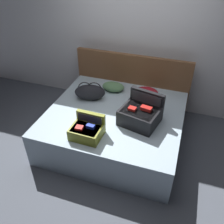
# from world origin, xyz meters

# --- Properties ---
(ground_plane) EXTENTS (12.00, 12.00, 0.00)m
(ground_plane) POSITION_xyz_m (0.00, 0.00, 0.00)
(ground_plane) COLOR #4C515B
(back_wall) EXTENTS (8.00, 0.10, 2.60)m
(back_wall) POSITION_xyz_m (0.00, 1.65, 1.30)
(back_wall) COLOR silver
(back_wall) RESTS_ON ground
(bed) EXTENTS (2.02, 1.86, 0.56)m
(bed) POSITION_xyz_m (0.00, 0.40, 0.28)
(bed) COLOR #99ADBC
(bed) RESTS_ON ground
(headboard) EXTENTS (2.06, 0.08, 1.10)m
(headboard) POSITION_xyz_m (0.00, 1.37, 0.55)
(headboard) COLOR brown
(headboard) RESTS_ON ground
(hard_case_large) EXTENTS (0.60, 0.57, 0.41)m
(hard_case_large) POSITION_xyz_m (0.41, 0.29, 0.71)
(hard_case_large) COLOR black
(hard_case_large) RESTS_ON bed
(hard_case_medium) EXTENTS (0.41, 0.36, 0.29)m
(hard_case_medium) POSITION_xyz_m (-0.18, -0.23, 0.66)
(hard_case_medium) COLOR olive
(hard_case_medium) RESTS_ON bed
(duffel_bag) EXTENTS (0.53, 0.35, 0.32)m
(duffel_bag) POSITION_xyz_m (-0.50, 0.62, 0.70)
(duffel_bag) COLOR black
(duffel_bag) RESTS_ON bed
(pillow_near_headboard) EXTENTS (0.44, 0.36, 0.16)m
(pillow_near_headboard) POSITION_xyz_m (0.35, 0.98, 0.64)
(pillow_near_headboard) COLOR maroon
(pillow_near_headboard) RESTS_ON bed
(pillow_center_head) EXTENTS (0.39, 0.28, 0.14)m
(pillow_center_head) POSITION_xyz_m (-0.23, 1.01, 0.63)
(pillow_center_head) COLOR #4C724C
(pillow_center_head) RESTS_ON bed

